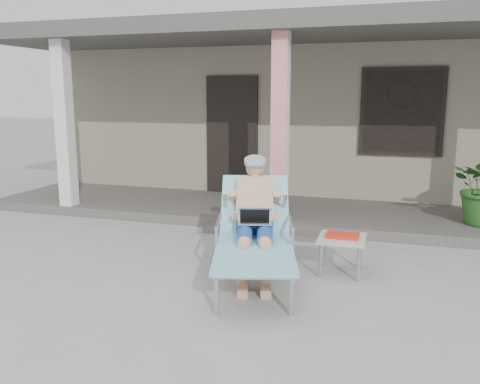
% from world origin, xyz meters
% --- Properties ---
extents(ground, '(60.00, 60.00, 0.00)m').
position_xyz_m(ground, '(0.00, 0.00, 0.00)').
color(ground, '#9E9E99').
rests_on(ground, ground).
extents(house, '(10.40, 5.40, 3.30)m').
position_xyz_m(house, '(0.00, 6.50, 1.67)').
color(house, gray).
rests_on(house, ground).
extents(porch_deck, '(10.00, 2.00, 0.15)m').
position_xyz_m(porch_deck, '(0.00, 3.00, 0.07)').
color(porch_deck, '#605B56').
rests_on(porch_deck, ground).
extents(porch_overhang, '(10.00, 2.30, 2.85)m').
position_xyz_m(porch_overhang, '(0.00, 2.95, 2.79)').
color(porch_overhang, silver).
rests_on(porch_overhang, porch_deck).
extents(porch_step, '(2.00, 0.30, 0.07)m').
position_xyz_m(porch_step, '(0.00, 1.85, 0.04)').
color(porch_step, '#605B56').
rests_on(porch_step, ground).
extents(lounger, '(1.25, 2.10, 1.32)m').
position_xyz_m(lounger, '(0.17, 0.28, 0.81)').
color(lounger, '#B7B7BC').
rests_on(lounger, ground).
extents(side_table, '(0.50, 0.50, 0.45)m').
position_xyz_m(side_table, '(1.05, 0.63, 0.38)').
color(side_table, '#B1B2AD').
rests_on(side_table, ground).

